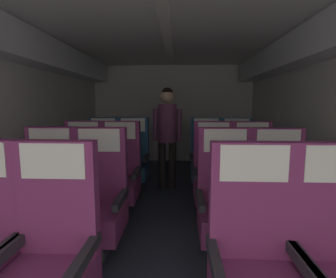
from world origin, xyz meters
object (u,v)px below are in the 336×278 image
at_px(seat_c_right_aisle, 253,177).
at_px(seat_d_right_aisle, 237,161).
at_px(seat_c_right_window, 214,177).
at_px(seat_d_left_aisle, 133,161).
at_px(seat_d_left_window, 103,160).
at_px(seat_c_left_aisle, 119,176).
at_px(seat_d_right_window, 206,161).
at_px(flight_attendant, 167,128).
at_px(seat_a_left_aisle, 50,260).
at_px(seat_b_right_window, 225,203).
at_px(seat_b_left_window, 48,201).
at_px(seat_a_right_window, 255,266).
at_px(seat_b_left_aisle, 98,202).
at_px(seat_c_left_window, 82,175).
at_px(seat_b_right_aisle, 279,205).

distance_m(seat_c_right_aisle, seat_d_right_aisle, 0.83).
distance_m(seat_c_right_window, seat_d_left_aisle, 1.38).
bearing_deg(seat_d_left_window, seat_c_left_aisle, -61.87).
height_order(seat_d_right_window, flight_attendant, flight_attendant).
xyz_separation_m(seat_a_left_aisle, seat_b_right_window, (1.10, 0.86, 0.00)).
xyz_separation_m(seat_b_left_window, seat_d_left_aisle, (0.45, 1.65, 0.00)).
height_order(seat_a_right_window, flight_attendant, flight_attendant).
bearing_deg(seat_a_right_window, seat_d_left_window, 121.73).
distance_m(seat_b_left_aisle, flight_attendant, 1.92).
relative_size(seat_b_left_aisle, seat_d_left_window, 1.00).
height_order(seat_b_right_window, seat_d_left_aisle, same).
height_order(seat_b_left_aisle, seat_b_right_window, same).
bearing_deg(seat_d_right_window, seat_a_right_window, -89.98).
relative_size(seat_a_right_window, seat_c_right_aisle, 1.00).
relative_size(seat_b_left_window, seat_d_left_window, 1.00).
xyz_separation_m(seat_a_right_window, seat_c_right_aisle, (0.45, 1.69, 0.00)).
distance_m(seat_c_left_window, seat_c_right_aisle, 2.01).
bearing_deg(seat_a_left_aisle, seat_c_left_aisle, 90.09).
bearing_deg(seat_b_right_aisle, seat_b_left_window, 179.76).
xyz_separation_m(seat_d_left_aisle, seat_d_right_aisle, (1.55, 0.01, 0.00)).
distance_m(seat_a_right_window, seat_c_right_window, 1.69).
bearing_deg(seat_c_right_window, seat_c_right_aisle, -0.16).
distance_m(seat_c_left_aisle, seat_d_left_window, 0.97).
height_order(seat_c_right_aisle, seat_d_left_window, same).
bearing_deg(seat_c_right_aisle, seat_d_right_window, 118.32).
relative_size(seat_b_right_aisle, seat_d_right_window, 1.00).
height_order(seat_c_right_aisle, flight_attendant, flight_attendant).
relative_size(seat_a_left_aisle, seat_c_right_aisle, 1.00).
bearing_deg(seat_b_right_aisle, seat_d_right_window, 104.91).
relative_size(seat_b_left_aisle, seat_b_right_window, 1.00).
bearing_deg(seat_c_right_aisle, seat_b_right_aisle, -90.53).
height_order(seat_d_right_aisle, seat_d_right_window, same).
xyz_separation_m(seat_b_right_aisle, seat_d_right_window, (-0.44, 1.67, 0.00)).
bearing_deg(seat_d_right_window, seat_b_left_aisle, -123.18).
bearing_deg(seat_d_right_aisle, seat_c_right_aisle, -89.94).
height_order(seat_a_right_window, seat_c_left_window, same).
distance_m(seat_b_right_aisle, seat_b_right_window, 0.45).
distance_m(seat_c_left_window, seat_c_right_window, 1.56).
bearing_deg(seat_a_right_window, seat_d_right_aisle, 79.85).
bearing_deg(seat_c_right_window, seat_d_right_window, 90.12).
bearing_deg(seat_a_right_window, seat_c_left_aisle, 123.46).
height_order(seat_d_left_aisle, flight_attendant, flight_attendant).
relative_size(seat_a_left_aisle, seat_d_right_window, 1.00).
height_order(seat_a_right_window, seat_d_left_window, same).
height_order(seat_b_left_window, seat_d_right_window, same).
bearing_deg(seat_b_right_window, seat_c_right_window, 89.44).
xyz_separation_m(seat_a_right_window, seat_d_right_window, (-0.00, 2.52, 0.00)).
height_order(seat_b_right_aisle, seat_c_left_window, same).
relative_size(seat_b_left_window, seat_c_left_window, 1.00).
relative_size(seat_d_right_window, flight_attendant, 0.71).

